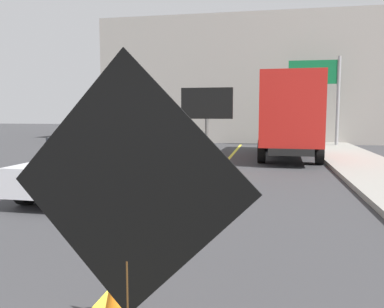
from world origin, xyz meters
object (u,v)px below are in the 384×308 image
traffic_cone_mid_lane (167,207)px  pickup_car (97,164)px  highway_guide_sign (324,85)px  box_truck (290,115)px  arrow_board_trailer (207,160)px  traffic_cone_far_lane (197,184)px  traffic_cone_near_sign (117,288)px  roadwork_sign (127,193)px

traffic_cone_mid_lane → pickup_car: bearing=132.9°
highway_guide_sign → traffic_cone_mid_lane: bearing=-105.3°
box_truck → pickup_car: (-4.98, -8.36, -1.15)m
arrow_board_trailer → traffic_cone_far_lane: arrow_board_trailer is taller
highway_guide_sign → box_truck: bearing=-109.5°
arrow_board_trailer → pickup_car: 3.84m
traffic_cone_mid_lane → traffic_cone_far_lane: bearing=89.0°
box_truck → highway_guide_sign: size_ratio=1.50×
highway_guide_sign → traffic_cone_near_sign: size_ratio=6.90×
traffic_cone_near_sign → arrow_board_trailer: bearing=93.6°
pickup_car → highway_guide_sign: 16.01m
roadwork_sign → box_truck: box_truck is taller
arrow_board_trailer → pickup_car: size_ratio=0.60×
roadwork_sign → box_truck: 15.18m
arrow_board_trailer → traffic_cone_mid_lane: bearing=-87.7°
arrow_board_trailer → traffic_cone_far_lane: 3.16m
arrow_board_trailer → traffic_cone_mid_lane: size_ratio=3.55×
pickup_car → box_truck: bearing=59.2°
box_truck → traffic_cone_mid_lane: (-2.53, -11.00, -1.47)m
arrow_board_trailer → highway_guide_sign: 12.36m
roadwork_sign → traffic_cone_mid_lane: (-0.83, 4.08, -1.10)m
box_truck → pickup_car: box_truck is taller
box_truck → traffic_cone_near_sign: bearing=-98.9°
traffic_cone_near_sign → traffic_cone_mid_lane: traffic_cone_mid_lane is taller
arrow_board_trailer → traffic_cone_far_lane: (0.28, -3.14, -0.19)m
arrow_board_trailer → box_truck: (2.76, 5.24, 1.36)m
pickup_car → traffic_cone_mid_lane: size_ratio=5.97×
roadwork_sign → traffic_cone_near_sign: 1.61m
pickup_car → traffic_cone_far_lane: pickup_car is taller
traffic_cone_far_lane → roadwork_sign: bearing=-83.4°
arrow_board_trailer → traffic_cone_near_sign: bearing=-86.4°
pickup_car → highway_guide_sign: highway_guide_sign is taller
arrow_board_trailer → traffic_cone_mid_lane: arrow_board_trailer is taller
pickup_car → traffic_cone_near_sign: (2.78, -5.68, -0.34)m
roadwork_sign → traffic_cone_near_sign: (-0.50, 1.04, -1.12)m
traffic_cone_near_sign → pickup_car: bearing=116.1°
traffic_cone_near_sign → traffic_cone_mid_lane: bearing=96.1°
arrow_board_trailer → traffic_cone_far_lane: bearing=-84.9°
traffic_cone_near_sign → traffic_cone_far_lane: 5.67m
traffic_cone_near_sign → traffic_cone_far_lane: bearing=92.8°
pickup_car → traffic_cone_mid_lane: pickup_car is taller
roadwork_sign → box_truck: bearing=83.6°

